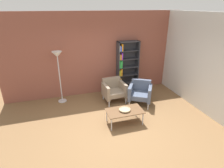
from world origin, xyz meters
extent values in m
plane|color=brown|center=(0.00, 0.00, 0.00)|extent=(8.32, 8.32, 0.00)
cube|color=brown|center=(0.00, 2.46, 1.45)|extent=(6.40, 0.12, 2.90)
cube|color=silver|center=(2.86, 0.60, 1.45)|extent=(0.12, 5.20, 2.90)
cube|color=#333338|center=(0.76, 2.23, 0.95)|extent=(0.03, 0.30, 1.90)
cube|color=#333338|center=(1.53, 2.23, 0.95)|extent=(0.03, 0.30, 1.90)
cube|color=#333338|center=(1.15, 2.23, 1.89)|extent=(0.80, 0.30, 0.03)
cube|color=#333338|center=(1.15, 2.23, 0.01)|extent=(0.80, 0.30, 0.03)
cube|color=#333338|center=(1.15, 2.37, 0.95)|extent=(0.80, 0.02, 1.90)
cube|color=#333338|center=(1.15, 2.23, 0.34)|extent=(0.76, 0.28, 0.02)
cube|color=#333338|center=(1.15, 2.23, 0.64)|extent=(0.76, 0.28, 0.02)
cube|color=#333338|center=(1.15, 2.23, 0.95)|extent=(0.76, 0.28, 0.02)
cube|color=#333338|center=(1.15, 2.23, 1.26)|extent=(0.76, 0.28, 0.02)
cube|color=#333338|center=(1.15, 2.23, 1.56)|extent=(0.76, 0.28, 0.02)
cube|color=yellow|center=(0.79, 2.20, 0.16)|extent=(0.03, 0.22, 0.24)
cube|color=olive|center=(0.84, 2.18, 0.16)|extent=(0.04, 0.17, 0.23)
cube|color=olive|center=(0.88, 2.21, 0.13)|extent=(0.03, 0.24, 0.17)
cube|color=purple|center=(0.92, 2.21, 0.16)|extent=(0.02, 0.24, 0.24)
cube|color=green|center=(0.79, 2.17, 0.48)|extent=(0.02, 0.17, 0.27)
cube|color=red|center=(0.81, 2.18, 0.48)|extent=(0.02, 0.17, 0.26)
cube|color=yellow|center=(0.85, 2.19, 0.45)|extent=(0.04, 0.19, 0.20)
cube|color=yellow|center=(0.79, 2.18, 0.75)|extent=(0.02, 0.18, 0.19)
cube|color=yellow|center=(0.83, 2.19, 0.77)|extent=(0.04, 0.20, 0.22)
cube|color=orange|center=(0.88, 2.18, 0.79)|extent=(0.04, 0.18, 0.27)
cube|color=green|center=(0.79, 2.19, 1.10)|extent=(0.03, 0.20, 0.27)
cube|color=green|center=(0.84, 2.17, 1.08)|extent=(0.04, 0.17, 0.24)
cube|color=green|center=(0.88, 2.21, 1.10)|extent=(0.03, 0.24, 0.28)
cube|color=olive|center=(0.79, 2.18, 1.37)|extent=(0.03, 0.17, 0.20)
cube|color=orange|center=(0.83, 2.21, 1.36)|extent=(0.04, 0.24, 0.18)
cube|color=purple|center=(0.89, 2.17, 1.39)|extent=(0.04, 0.17, 0.25)
cube|color=white|center=(0.79, 2.18, 1.67)|extent=(0.02, 0.18, 0.19)
cube|color=blue|center=(0.83, 2.18, 1.66)|extent=(0.04, 0.18, 0.17)
cube|color=orange|center=(0.89, 2.18, 1.70)|extent=(0.04, 0.18, 0.25)
cube|color=brown|center=(0.28, 0.20, 0.39)|extent=(1.00, 0.56, 0.02)
cylinder|color=silver|center=(-0.17, -0.03, 0.19)|extent=(0.03, 0.03, 0.38)
cylinder|color=silver|center=(0.73, -0.03, 0.19)|extent=(0.03, 0.03, 0.38)
cylinder|color=silver|center=(-0.17, 0.43, 0.19)|extent=(0.03, 0.03, 0.38)
cylinder|color=silver|center=(0.73, 0.43, 0.19)|extent=(0.03, 0.03, 0.38)
cylinder|color=tan|center=(0.28, 0.20, 0.41)|extent=(0.13, 0.13, 0.02)
cylinder|color=tan|center=(0.28, 0.20, 0.43)|extent=(0.32, 0.32, 0.02)
torus|color=tan|center=(0.28, 0.20, 0.44)|extent=(0.32, 0.32, 0.02)
cube|color=gray|center=(0.39, 1.51, 0.32)|extent=(0.68, 0.63, 0.16)
cube|color=gray|center=(0.37, 1.78, 0.59)|extent=(0.65, 0.17, 0.38)
cube|color=gray|center=(0.09, 1.47, 0.43)|extent=(0.15, 0.63, 0.46)
cube|color=gray|center=(0.70, 1.51, 0.43)|extent=(0.15, 0.63, 0.46)
cylinder|color=silver|center=(0.12, 1.18, 0.12)|extent=(0.04, 0.04, 0.24)
cylinder|color=silver|center=(0.72, 1.22, 0.12)|extent=(0.04, 0.04, 0.24)
cylinder|color=silver|center=(0.07, 1.76, 0.12)|extent=(0.04, 0.04, 0.24)
cylinder|color=silver|center=(0.67, 1.80, 0.12)|extent=(0.04, 0.04, 0.24)
cube|color=#4C566B|center=(1.15, 1.07, 0.32)|extent=(0.85, 0.83, 0.16)
cube|color=#4C566B|center=(1.29, 1.30, 0.59)|extent=(0.61, 0.43, 0.38)
cube|color=#4C566B|center=(0.87, 1.21, 0.43)|extent=(0.41, 0.58, 0.46)
cube|color=#4C566B|center=(1.40, 0.89, 0.43)|extent=(0.41, 0.58, 0.46)
cylinder|color=silver|center=(0.73, 0.96, 0.12)|extent=(0.04, 0.04, 0.24)
cylinder|color=silver|center=(1.24, 0.65, 0.12)|extent=(0.04, 0.04, 0.24)
cylinder|color=silver|center=(1.03, 1.46, 0.12)|extent=(0.04, 0.04, 0.24)
cylinder|color=silver|center=(1.54, 1.14, 0.12)|extent=(0.04, 0.04, 0.24)
cylinder|color=silver|center=(-1.32, 2.04, 0.01)|extent=(0.28, 0.28, 0.02)
cylinder|color=silver|center=(-1.32, 2.04, 0.85)|extent=(0.03, 0.03, 1.65)
cone|color=white|center=(-1.32, 2.04, 1.65)|extent=(0.32, 0.32, 0.18)
camera|label=1|loc=(-1.35, -3.89, 3.05)|focal=29.73mm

